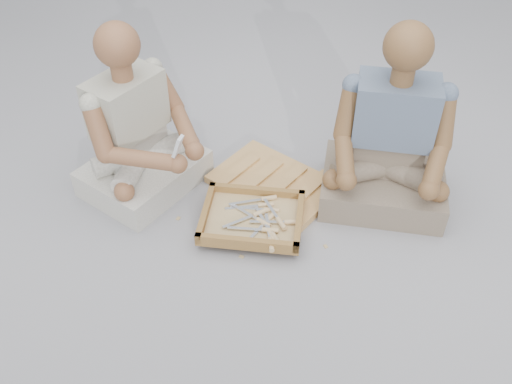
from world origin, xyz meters
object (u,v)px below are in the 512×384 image
(carved_panel, at_px, (274,183))
(craftsman, at_px, (138,137))
(tool_tray, at_px, (252,218))
(companion, at_px, (389,147))

(carved_panel, distance_m, craftsman, 0.67)
(carved_panel, relative_size, tool_tray, 1.12)
(companion, bearing_deg, tool_tray, 29.77)
(tool_tray, height_order, companion, companion)
(carved_panel, xyz_separation_m, companion, (0.49, 0.11, 0.27))
(carved_panel, bearing_deg, tool_tray, -90.74)
(craftsman, height_order, companion, companion)
(tool_tray, bearing_deg, companion, 39.36)
(tool_tray, relative_size, craftsman, 0.61)
(tool_tray, bearing_deg, craftsman, 169.56)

